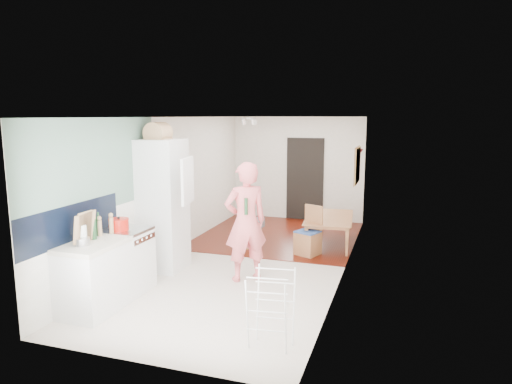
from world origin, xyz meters
The scene contains 32 objects.
room_shell centered at (0.00, 0.00, 1.25)m, with size 3.20×7.00×2.50m, color white, non-canonical shape.
floor centered at (0.00, 0.00, 0.00)m, with size 3.20×7.00×0.01m, color beige.
wood_floor_overlay centered at (0.00, 1.85, 0.01)m, with size 3.20×3.30×0.01m, color #541406.
sage_wall_panel centered at (-1.59, -2.00, 1.85)m, with size 0.02×3.00×1.30m, color slate.
tile_splashback centered at (-1.59, -2.55, 1.15)m, with size 0.02×1.90×0.50m, color black.
doorway_recess centered at (0.20, 3.48, 1.00)m, with size 0.90×0.04×2.00m, color black.
base_cabinet centered at (-1.30, -2.55, 0.43)m, with size 0.60×0.90×0.86m, color silver.
worktop centered at (-1.30, -2.55, 0.89)m, with size 0.62×0.92×0.06m, color beige.
range_cooker centered at (-1.30, -1.80, 0.44)m, with size 0.60×0.60×0.88m, color silver.
cooker_top centered at (-1.30, -1.80, 0.90)m, with size 0.60×0.60×0.04m, color #B1B1B3.
fridge_housing centered at (-1.27, -0.78, 1.07)m, with size 0.66×0.66×2.15m, color silver.
fridge_door centered at (-0.66, -1.08, 1.55)m, with size 0.56×0.04×0.70m, color silver.
fridge_interior centered at (-0.96, -0.78, 1.55)m, with size 0.02×0.52×0.66m, color white.
pinboard centered at (1.58, 1.90, 1.55)m, with size 0.03×0.90×0.70m, color tan.
pinboard_frame centered at (1.57, 1.90, 1.55)m, with size 0.01×0.94×0.74m, color #AB6B40.
wall_sconce centered at (1.54, 2.55, 1.75)m, with size 0.18×0.18×0.16m, color maroon.
person centered at (0.20, -0.87, 1.09)m, with size 0.79×0.52×2.18m, color #EE686C.
dining_table centered at (1.15, 1.48, 0.24)m, with size 1.36×0.76×0.48m, color #AB6B40.
dining_chair centered at (0.86, 0.68, 0.45)m, with size 0.38×0.38×0.90m, color #AB6B40, non-canonical shape.
stool centered at (-0.24, 0.78, 0.20)m, with size 0.31×0.31×0.41m, color #AB6B40, non-canonical shape.
grey_drape centered at (-0.25, 0.79, 0.49)m, with size 0.38×0.38×0.17m, color slate.
drying_rack centered at (1.15, -2.76, 0.43)m, with size 0.44×0.40×0.87m, color silver, non-canonical shape.
bread_bin centered at (-1.32, -0.76, 2.25)m, with size 0.37×0.35×0.20m, color tan, non-canonical shape.
red_casserole centered at (-1.35, -1.89, 1.00)m, with size 0.28×0.28×0.17m, color red.
steel_pan centered at (-1.34, -2.68, 0.97)m, with size 0.19×0.19×0.09m, color #B1B1B3.
held_bottle centered at (0.25, -1.01, 1.19)m, with size 0.05×0.05×0.25m, color #1B4020.
bottle_a centered at (-1.37, -2.41, 1.07)m, with size 0.07×0.07×0.30m, color #1B4020.
bottle_b centered at (-1.42, -2.24, 1.05)m, with size 0.06×0.06×0.26m, color #1B4020.
bottle_c centered at (-1.37, -2.63, 1.04)m, with size 0.10×0.10×0.24m, color silver.
pepper_mill_front centered at (-1.40, -2.25, 1.03)m, with size 0.06×0.06×0.22m, color tan.
pepper_mill_back centered at (-1.34, -2.07, 1.03)m, with size 0.06×0.06×0.22m, color tan.
chopping_boards centered at (-1.36, -2.60, 1.13)m, with size 0.04×0.30×0.41m, color tan, non-canonical shape.
Camera 1 is at (2.44, -7.27, 2.53)m, focal length 32.00 mm.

